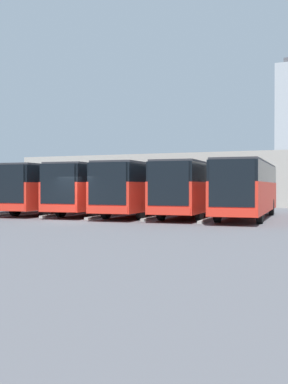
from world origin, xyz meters
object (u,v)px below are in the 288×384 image
at_px(bus_0, 248,187).
at_px(bus_1, 195,187).
at_px(bus_3, 102,187).
at_px(bus_4, 59,187).
at_px(bus_2, 145,187).
at_px(bus_5, 12,187).

xyz_separation_m(bus_0, bus_1, (3.42, -0.46, 0.00)).
relative_size(bus_3, bus_4, 1.00).
bearing_deg(bus_2, bus_5, 0.14).
bearing_deg(bus_1, bus_4, -3.80).
bearing_deg(bus_4, bus_5, 11.89).
xyz_separation_m(bus_3, bus_4, (3.42, 0.15, 0.00)).
bearing_deg(bus_0, bus_2, -5.54).
xyz_separation_m(bus_3, bus_5, (6.84, 1.11, 0.00)).
bearing_deg(bus_5, bus_1, -179.78).
bearing_deg(bus_2, bus_4, -5.93).
relative_size(bus_0, bus_2, 1.00).
bearing_deg(bus_2, bus_3, -10.37).
relative_size(bus_0, bus_5, 1.00).
height_order(bus_0, bus_1, same).
bearing_deg(bus_4, bus_1, 176.20).
distance_m(bus_0, bus_5, 17.10).
bearing_deg(bus_0, bus_3, -7.16).
distance_m(bus_1, bus_2, 3.43).
bearing_deg(bus_0, bus_1, -11.52).
height_order(bus_1, bus_2, same).
xyz_separation_m(bus_4, bus_5, (3.42, 0.97, 0.00)).
height_order(bus_4, bus_5, same).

